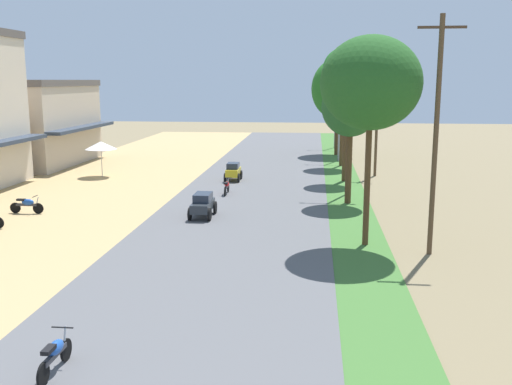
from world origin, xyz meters
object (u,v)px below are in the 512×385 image
at_px(motorbike_ahead_third, 55,353).
at_px(streetlamp_far, 336,106).
at_px(median_tree_fifth, 338,89).
at_px(streetlamp_mid, 340,111).
at_px(median_tree_nearest, 371,83).
at_px(car_hatchback_yellow, 233,171).
at_px(vendor_umbrella, 101,145).
at_px(median_tree_third, 347,76).
at_px(utility_pole_far, 377,115).
at_px(utility_pole_near, 436,133).
at_px(streetlamp_near, 350,122).
at_px(median_tree_second, 350,108).
at_px(car_sedan_charcoal, 203,204).
at_px(motorbike_ahead_fourth, 227,186).
at_px(median_tree_fourth, 343,70).
at_px(parked_motorbike_seventh, 27,204).

bearing_deg(motorbike_ahead_third, streetlamp_far, 80.50).
height_order(median_tree_fifth, streetlamp_far, median_tree_fifth).
bearing_deg(median_tree_fifth, streetlamp_mid, -89.11).
distance_m(median_tree_nearest, car_hatchback_yellow, 18.08).
bearing_deg(vendor_umbrella, median_tree_third, -0.61).
height_order(median_tree_third, utility_pole_far, median_tree_third).
relative_size(streetlamp_far, utility_pole_near, 0.78).
bearing_deg(median_tree_third, streetlamp_mid, 89.96).
xyz_separation_m(vendor_umbrella, motorbike_ahead_third, (9.16, -27.97, -1.73)).
relative_size(streetlamp_near, motorbike_ahead_third, 4.22).
relative_size(median_tree_third, utility_pole_far, 1.04).
relative_size(median_tree_second, streetlamp_mid, 0.95).
distance_m(utility_pole_far, motorbike_ahead_third, 32.51).
xyz_separation_m(car_hatchback_yellow, motorbike_ahead_third, (-0.46, -27.12, -0.17)).
height_order(median_tree_third, car_hatchback_yellow, median_tree_third).
distance_m(median_tree_nearest, car_sedan_charcoal, 10.69).
bearing_deg(motorbike_ahead_fourth, median_tree_fifth, 70.09).
relative_size(median_tree_second, car_sedan_charcoal, 3.10).
bearing_deg(car_hatchback_yellow, vendor_umbrella, 174.92).
xyz_separation_m(streetlamp_near, motorbike_ahead_fourth, (-7.32, -0.92, -3.87)).
height_order(median_tree_fourth, streetlamp_mid, median_tree_fourth).
bearing_deg(parked_motorbike_seventh, utility_pole_near, -14.69).
distance_m(streetlamp_mid, car_hatchback_yellow, 13.90).
height_order(streetlamp_far, car_sedan_charcoal, streetlamp_far).
relative_size(utility_pole_near, motorbike_ahead_third, 5.18).
bearing_deg(streetlamp_near, utility_pole_near, -77.97).
bearing_deg(motorbike_ahead_third, car_hatchback_yellow, 89.02).
xyz_separation_m(parked_motorbike_seventh, vendor_umbrella, (-0.36, 11.89, 1.75)).
relative_size(median_tree_third, streetlamp_mid, 1.20).
bearing_deg(car_sedan_charcoal, parked_motorbike_seventh, -179.42).
height_order(median_tree_third, median_tree_fifth, median_tree_third).
bearing_deg(utility_pole_far, streetlamp_mid, 107.11).
bearing_deg(median_tree_fifth, motorbike_ahead_third, -100.71).
distance_m(utility_pole_far, motorbike_ahead_fourth, 13.32).
relative_size(vendor_umbrella, car_sedan_charcoal, 1.12).
distance_m(median_tree_fifth, utility_pole_near, 31.43).
distance_m(vendor_umbrella, streetlamp_far, 26.63).
bearing_deg(median_tree_third, parked_motorbike_seventh, -145.22).
distance_m(median_tree_second, utility_pole_near, 9.81).
distance_m(parked_motorbike_seventh, median_tree_fourth, 26.46).
height_order(median_tree_fifth, motorbike_ahead_fourth, median_tree_fifth).
bearing_deg(car_sedan_charcoal, vendor_umbrella, 129.12).
relative_size(vendor_umbrella, median_tree_second, 0.36).
bearing_deg(utility_pole_near, motorbike_ahead_fourth, 131.37).
height_order(streetlamp_far, utility_pole_far, utility_pole_far).
height_order(parked_motorbike_seventh, utility_pole_far, utility_pole_far).
xyz_separation_m(median_tree_second, motorbike_ahead_third, (-7.91, -20.39, -4.81)).
height_order(vendor_umbrella, motorbike_ahead_third, vendor_umbrella).
distance_m(streetlamp_near, streetlamp_far, 25.03).
bearing_deg(median_tree_third, median_tree_fourth, 89.43).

